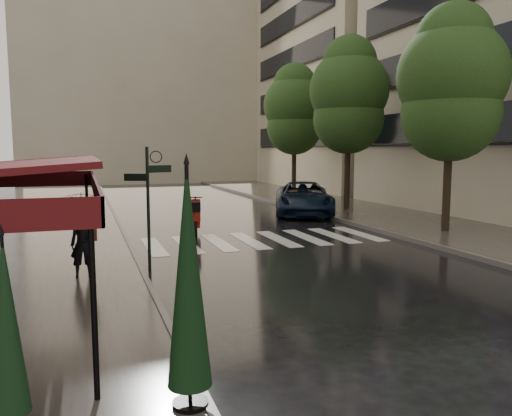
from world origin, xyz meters
TOP-DOWN VIEW (x-y plane):
  - ground at (0.00, 0.00)m, footprint 120.00×120.00m
  - sidewalk_near at (-4.50, 12.00)m, footprint 6.00×60.00m
  - sidewalk_far at (10.25, 12.00)m, footprint 5.50×60.00m
  - curb_near at (-1.45, 12.00)m, footprint 0.12×60.00m
  - curb_far at (7.45, 12.00)m, footprint 0.12×60.00m
  - crosswalk at (2.98, 6.00)m, footprint 7.85×3.20m
  - signpost at (-1.19, 3.00)m, footprint 1.17×0.29m
  - haussmann_far at (16.50, 26.00)m, footprint 8.00×16.00m
  - backdrop_building at (3.00, 38.00)m, footprint 22.00×6.00m
  - tree_near at (9.60, 5.00)m, footprint 3.80×3.80m
  - tree_mid at (9.50, 12.00)m, footprint 3.80×3.80m
  - tree_far at (9.70, 19.00)m, footprint 3.80×3.80m
  - pedestrian_with_umbrella at (-2.77, 2.30)m, footprint 0.92×0.94m
  - scooter at (1.06, 7.91)m, footprint 0.75×1.92m
  - parked_car at (7.00, 11.64)m, footprint 4.32×6.03m
  - parasol_front at (-1.65, -4.26)m, footprint 0.51×0.51m
  - parasol_back at (-3.50, -4.15)m, footprint 0.39×0.39m

SIDE VIEW (x-z plane):
  - ground at x=0.00m, z-range 0.00..0.00m
  - crosswalk at x=2.98m, z-range 0.00..0.01m
  - sidewalk_near at x=-4.50m, z-range 0.00..0.12m
  - sidewalk_far at x=10.25m, z-range 0.00..0.12m
  - curb_near at x=-1.45m, z-range -0.01..0.15m
  - curb_far at x=7.45m, z-range -0.01..0.15m
  - scooter at x=1.06m, z-range -0.05..1.23m
  - parked_car at x=7.00m, z-range 0.00..1.53m
  - parasol_back at x=-3.50m, z-range 0.20..2.31m
  - parasol_front at x=-1.65m, z-range 0.23..3.05m
  - pedestrian_with_umbrella at x=-2.77m, z-range 0.51..2.89m
  - signpost at x=-1.19m, z-range 0.28..3.38m
  - tree_near at x=9.60m, z-range 1.33..9.31m
  - tree_far at x=9.70m, z-range 1.37..9.54m
  - tree_mid at x=9.50m, z-range 1.42..9.76m
  - haussmann_far at x=16.50m, z-range 0.00..18.50m
  - backdrop_building at x=3.00m, z-range 0.00..20.00m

